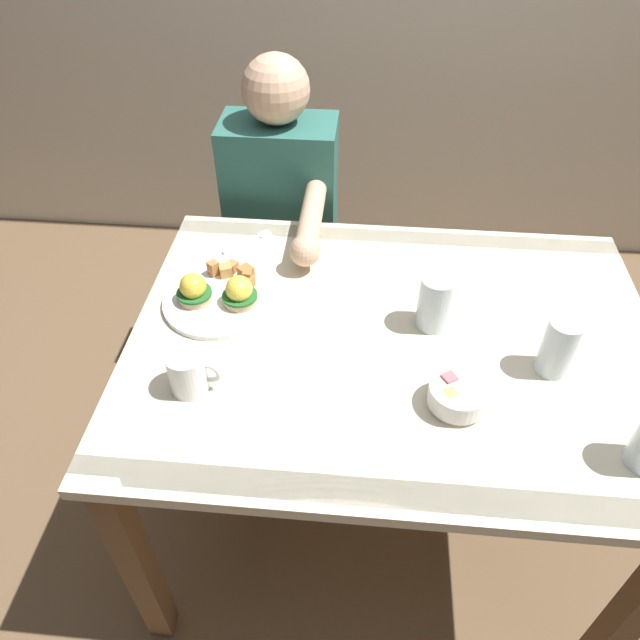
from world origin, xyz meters
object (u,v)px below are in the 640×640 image
(coffee_mug, at_px, (189,371))
(water_glass_far, at_px, (558,350))
(dining_table, at_px, (390,369))
(fruit_bowl, at_px, (457,395))
(fork, at_px, (250,241))
(eggs_benedict_plate, at_px, (219,295))
(water_glass_near, at_px, (435,305))
(diner_person, at_px, (282,218))

(coffee_mug, bearing_deg, water_glass_far, 9.12)
(dining_table, relative_size, fruit_bowl, 10.00)
(dining_table, bearing_deg, fork, 139.05)
(eggs_benedict_plate, xyz_separation_m, water_glass_near, (0.51, -0.03, 0.03))
(dining_table, relative_size, water_glass_far, 8.80)
(eggs_benedict_plate, bearing_deg, diner_person, 81.74)
(coffee_mug, height_order, fork, coffee_mug)
(dining_table, bearing_deg, water_glass_near, 31.39)
(eggs_benedict_plate, xyz_separation_m, water_glass_far, (0.76, -0.15, 0.03))
(fork, bearing_deg, water_glass_far, -29.12)
(fruit_bowl, bearing_deg, diner_person, 120.81)
(water_glass_far, bearing_deg, diner_person, 135.59)
(fruit_bowl, height_order, fork, fruit_bowl)
(water_glass_near, bearing_deg, dining_table, -148.61)
(eggs_benedict_plate, distance_m, water_glass_near, 0.51)
(coffee_mug, relative_size, water_glass_far, 0.82)
(eggs_benedict_plate, bearing_deg, fruit_bowl, -26.36)
(dining_table, relative_size, eggs_benedict_plate, 4.44)
(dining_table, bearing_deg, fruit_bowl, -56.01)
(fruit_bowl, xyz_separation_m, fork, (-0.52, 0.52, -0.03))
(dining_table, xyz_separation_m, eggs_benedict_plate, (-0.42, 0.08, 0.13))
(water_glass_far, bearing_deg, fork, 150.88)
(fork, height_order, diner_person, diner_person)
(fruit_bowl, relative_size, coffee_mug, 1.08)
(dining_table, height_order, water_glass_near, water_glass_near)
(fruit_bowl, bearing_deg, water_glass_far, 29.28)
(fork, bearing_deg, dining_table, -40.95)
(diner_person, bearing_deg, coffee_mug, -95.52)
(fork, xyz_separation_m, water_glass_near, (0.48, -0.29, 0.06))
(water_glass_near, bearing_deg, diner_person, 128.29)
(water_glass_near, relative_size, water_glass_far, 0.99)
(fork, relative_size, water_glass_near, 0.93)
(fork, distance_m, water_glass_far, 0.84)
(dining_table, distance_m, fork, 0.53)
(eggs_benedict_plate, relative_size, diner_person, 0.24)
(dining_table, bearing_deg, water_glass_far, -11.07)
(coffee_mug, xyz_separation_m, diner_person, (0.08, 0.79, -0.14))
(eggs_benedict_plate, bearing_deg, fork, 84.01)
(diner_person, bearing_deg, water_glass_far, -44.41)
(coffee_mug, bearing_deg, fruit_bowl, 0.27)
(eggs_benedict_plate, relative_size, fruit_bowl, 2.25)
(dining_table, height_order, eggs_benedict_plate, eggs_benedict_plate)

